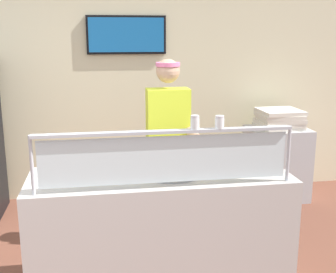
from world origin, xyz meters
TOP-DOWN VIEW (x-y plane):
  - ground_plane at (0.97, 1.00)m, footprint 12.00×12.00m
  - shop_rear_unit at (0.97, 2.56)m, footprint 6.34×0.13m
  - serving_counter at (0.97, 0.34)m, footprint 1.94×0.68m
  - sneeze_guard at (0.97, 0.06)m, footprint 1.77×0.06m
  - pizza_tray at (1.06, 0.35)m, footprint 0.45×0.45m
  - pizza_server at (1.04, 0.33)m, footprint 0.13×0.29m
  - parmesan_shaker at (1.17, 0.06)m, footprint 0.06×0.06m
  - pepper_flake_shaker at (1.34, 0.06)m, footprint 0.06×0.06m
  - worker_figure at (1.16, 1.07)m, footprint 0.41×0.50m
  - prep_shelf at (2.65, 2.07)m, footprint 0.70×0.55m
  - pizza_box_stack at (2.66, 2.07)m, footprint 0.51×0.50m

SIDE VIEW (x-z plane):
  - ground_plane at x=0.97m, z-range 0.00..0.00m
  - prep_shelf at x=2.65m, z-range 0.00..0.87m
  - serving_counter at x=0.97m, z-range 0.00..0.95m
  - pizza_tray at x=1.06m, z-range 0.95..0.98m
  - pizza_box_stack at x=2.66m, z-range 0.87..1.10m
  - pizza_server at x=1.04m, z-range 0.99..0.99m
  - worker_figure at x=1.16m, z-range 0.13..1.89m
  - sneeze_guard at x=0.97m, z-range 1.01..1.41m
  - shop_rear_unit at x=0.97m, z-range 0.01..2.71m
  - pepper_flake_shaker at x=1.34m, z-range 1.35..1.43m
  - parmesan_shaker at x=1.17m, z-range 1.35..1.44m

